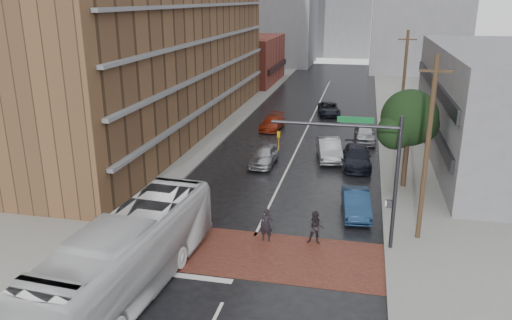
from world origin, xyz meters
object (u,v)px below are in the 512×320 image
at_px(pedestrian_b, 316,228).
at_px(suv_travel, 329,109).
at_px(car_travel_a, 264,155).
at_px(car_parked_near, 356,203).
at_px(car_parked_mid, 357,157).
at_px(car_travel_b, 329,149).
at_px(car_travel_c, 272,122).
at_px(car_parked_far, 365,134).
at_px(pedestrian_a, 266,225).
at_px(transit_bus, 128,255).

height_order(pedestrian_b, suv_travel, pedestrian_b).
relative_size(car_travel_a, car_parked_near, 1.00).
relative_size(pedestrian_b, car_parked_near, 0.41).
bearing_deg(suv_travel, car_parked_mid, -88.20).
distance_m(car_travel_b, car_travel_c, 10.74).
bearing_deg(pedestrian_b, car_parked_near, 65.29).
xyz_separation_m(car_travel_a, car_parked_far, (7.75, 8.42, 0.02)).
bearing_deg(car_parked_mid, car_parked_near, -92.30).
height_order(car_travel_b, car_travel_c, car_travel_b).
xyz_separation_m(pedestrian_a, car_parked_near, (4.66, 4.57, -0.20)).
bearing_deg(suv_travel, car_parked_near, -91.60).
height_order(pedestrian_a, car_parked_far, pedestrian_a).
bearing_deg(car_parked_mid, car_travel_a, -174.69).
xyz_separation_m(car_travel_c, car_parked_mid, (8.59, -10.11, 0.08)).
distance_m(pedestrian_a, car_travel_b, 15.47).
bearing_deg(suv_travel, car_travel_a, -110.34).
bearing_deg(car_travel_a, suv_travel, 80.51).
height_order(car_travel_a, car_parked_far, car_parked_far).
distance_m(pedestrian_a, suv_travel, 31.71).
distance_m(transit_bus, car_travel_c, 30.08).
relative_size(transit_bus, car_parked_far, 2.75).
bearing_deg(car_parked_far, car_parked_mid, -97.33).
distance_m(pedestrian_b, car_travel_b, 15.09).
xyz_separation_m(car_travel_b, car_travel_c, (-6.34, 8.67, -0.16)).
distance_m(car_parked_mid, car_parked_far, 7.33).
height_order(pedestrian_a, suv_travel, pedestrian_a).
xyz_separation_m(pedestrian_a, car_travel_c, (-4.12, 23.98, -0.25)).
distance_m(car_travel_c, car_parked_mid, 13.27).
height_order(suv_travel, car_parked_near, car_parked_near).
distance_m(pedestrian_a, car_parked_near, 6.53).
height_order(pedestrian_b, car_parked_far, pedestrian_b).
relative_size(suv_travel, car_parked_near, 1.09).
xyz_separation_m(car_travel_b, car_parked_near, (2.44, -10.75, -0.10)).
bearing_deg(car_travel_b, car_travel_c, 116.20).
relative_size(transit_bus, car_parked_mid, 2.42).
height_order(transit_bus, pedestrian_b, transit_bus).
bearing_deg(car_parked_near, suv_travel, 91.68).
bearing_deg(pedestrian_b, car_travel_b, 91.84).
distance_m(pedestrian_a, pedestrian_b, 2.65).
xyz_separation_m(pedestrian_b, suv_travel, (-1.71, 31.46, -0.25)).
xyz_separation_m(car_travel_a, car_parked_near, (7.38, -8.19, -0.03)).
xyz_separation_m(transit_bus, car_travel_c, (0.93, 30.04, -1.09)).
bearing_deg(car_parked_near, car_travel_b, 96.66).
bearing_deg(transit_bus, car_travel_b, 75.22).
height_order(pedestrian_b, car_travel_a, pedestrian_b).
bearing_deg(pedestrian_a, car_travel_a, 98.87).
relative_size(car_travel_c, car_parked_far, 1.02).
bearing_deg(car_travel_c, pedestrian_a, -76.63).
xyz_separation_m(car_travel_a, car_travel_c, (-1.40, 11.22, -0.08)).
relative_size(suv_travel, car_parked_far, 1.06).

